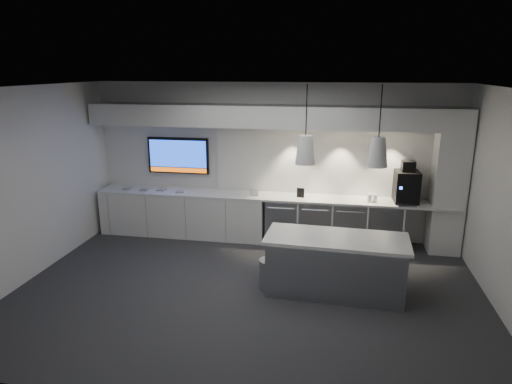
% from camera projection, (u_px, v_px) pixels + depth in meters
% --- Properties ---
extents(floor, '(7.00, 7.00, 0.00)m').
position_uv_depth(floor, '(248.00, 291.00, 6.88)').
color(floor, '#2D2D30').
rests_on(floor, ground).
extents(ceiling, '(7.00, 7.00, 0.00)m').
position_uv_depth(ceiling, '(247.00, 88.00, 6.08)').
color(ceiling, black).
rests_on(ceiling, wall_back).
extents(wall_back, '(7.00, 0.00, 7.00)m').
position_uv_depth(wall_back, '(273.00, 161.00, 8.85)').
color(wall_back, white).
rests_on(wall_back, floor).
extents(wall_front, '(7.00, 0.00, 7.00)m').
position_uv_depth(wall_front, '(193.00, 270.00, 4.11)').
color(wall_front, white).
rests_on(wall_front, floor).
extents(wall_left, '(0.00, 7.00, 7.00)m').
position_uv_depth(wall_left, '(27.00, 185.00, 7.08)').
color(wall_left, white).
rests_on(wall_left, floor).
extents(back_counter, '(6.80, 0.65, 0.04)m').
position_uv_depth(back_counter, '(270.00, 196.00, 8.71)').
color(back_counter, white).
rests_on(back_counter, left_base_cabinets).
extents(left_base_cabinets, '(3.30, 0.63, 0.86)m').
position_uv_depth(left_base_cabinets, '(183.00, 214.00, 9.13)').
color(left_base_cabinets, white).
rests_on(left_base_cabinets, floor).
extents(fridge_unit_a, '(0.60, 0.61, 0.85)m').
position_uv_depth(fridge_unit_a, '(283.00, 220.00, 8.79)').
color(fridge_unit_a, '#9B9EA4').
rests_on(fridge_unit_a, floor).
extents(fridge_unit_b, '(0.60, 0.61, 0.85)m').
position_uv_depth(fridge_unit_b, '(315.00, 222.00, 8.68)').
color(fridge_unit_b, '#9B9EA4').
rests_on(fridge_unit_b, floor).
extents(fridge_unit_c, '(0.60, 0.61, 0.85)m').
position_uv_depth(fridge_unit_c, '(349.00, 224.00, 8.57)').
color(fridge_unit_c, '#9B9EA4').
rests_on(fridge_unit_c, floor).
extents(fridge_unit_d, '(0.60, 0.61, 0.85)m').
position_uv_depth(fridge_unit_d, '(384.00, 226.00, 8.46)').
color(fridge_unit_d, '#9B9EA4').
rests_on(fridge_unit_d, floor).
extents(backsplash, '(4.60, 0.03, 1.30)m').
position_uv_depth(backsplash, '(335.00, 161.00, 8.61)').
color(backsplash, white).
rests_on(backsplash, wall_back).
extents(soffit, '(6.90, 0.60, 0.40)m').
position_uv_depth(soffit, '(271.00, 116.00, 8.33)').
color(soffit, white).
rests_on(soffit, wall_back).
extents(column, '(0.55, 0.55, 2.60)m').
position_uv_depth(column, '(449.00, 182.00, 8.07)').
color(column, white).
rests_on(column, floor).
extents(wall_tv, '(1.25, 0.07, 0.72)m').
position_uv_depth(wall_tv, '(178.00, 156.00, 9.11)').
color(wall_tv, black).
rests_on(wall_tv, wall_back).
extents(island, '(2.11, 0.98, 0.88)m').
position_uv_depth(island, '(335.00, 265.00, 6.75)').
color(island, '#9B9EA4').
rests_on(island, floor).
extents(bin, '(0.39, 0.39, 0.46)m').
position_uv_depth(bin, '(269.00, 274.00, 6.95)').
color(bin, '#9B9EA4').
rests_on(bin, floor).
extents(coffee_machine, '(0.43, 0.60, 0.76)m').
position_uv_depth(coffee_machine, '(406.00, 185.00, 8.22)').
color(coffee_machine, black).
rests_on(coffee_machine, back_counter).
extents(sign_black, '(0.14, 0.04, 0.18)m').
position_uv_depth(sign_black, '(301.00, 193.00, 8.55)').
color(sign_black, black).
rests_on(sign_black, back_counter).
extents(sign_white, '(0.18, 0.05, 0.14)m').
position_uv_depth(sign_white, '(254.00, 192.00, 8.66)').
color(sign_white, white).
rests_on(sign_white, back_counter).
extents(cup_cluster, '(0.17, 0.17, 0.14)m').
position_uv_depth(cup_cluster, '(372.00, 198.00, 8.28)').
color(cup_cluster, white).
rests_on(cup_cluster, back_counter).
extents(tray_a, '(0.16, 0.16, 0.02)m').
position_uv_depth(tray_a, '(127.00, 189.00, 9.14)').
color(tray_a, gray).
rests_on(tray_a, back_counter).
extents(tray_b, '(0.16, 0.16, 0.02)m').
position_uv_depth(tray_b, '(144.00, 190.00, 9.07)').
color(tray_b, gray).
rests_on(tray_b, back_counter).
extents(tray_c, '(0.17, 0.17, 0.02)m').
position_uv_depth(tray_c, '(162.00, 190.00, 9.07)').
color(tray_c, gray).
rests_on(tray_c, back_counter).
extents(tray_d, '(0.20, 0.20, 0.02)m').
position_uv_depth(tray_d, '(180.00, 191.00, 8.93)').
color(tray_d, gray).
rests_on(tray_d, back_counter).
extents(pendant_left, '(0.28, 0.28, 1.11)m').
position_uv_depth(pendant_left, '(305.00, 150.00, 6.38)').
color(pendant_left, white).
rests_on(pendant_left, ceiling).
extents(pendant_right, '(0.28, 0.28, 1.11)m').
position_uv_depth(pendant_right, '(378.00, 152.00, 6.21)').
color(pendant_right, white).
rests_on(pendant_right, ceiling).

